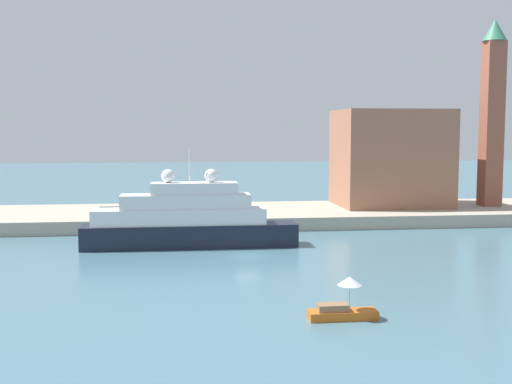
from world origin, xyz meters
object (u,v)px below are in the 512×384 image
(large_yacht, at_px, (187,221))
(harbor_building, at_px, (391,158))
(parked_car, at_px, (111,213))
(person_figure, at_px, (139,211))
(mooring_bollard, at_px, (218,215))
(small_motorboat, at_px, (343,306))
(bell_tower, at_px, (492,108))

(large_yacht, relative_size, harbor_building, 1.52)
(harbor_building, relative_size, parked_car, 3.63)
(person_figure, bearing_deg, large_yacht, -65.76)
(parked_car, distance_m, mooring_bollard, 14.46)
(large_yacht, distance_m, harbor_building, 38.88)
(large_yacht, height_order, harbor_building, harbor_building)
(person_figure, distance_m, mooring_bollard, 10.77)
(parked_car, height_order, person_figure, person_figure)
(small_motorboat, relative_size, person_figure, 2.95)
(large_yacht, xyz_separation_m, bell_tower, (46.39, 19.72, 13.68))
(parked_car, xyz_separation_m, mooring_bollard, (14.11, -3.15, -0.18))
(small_motorboat, bearing_deg, bell_tower, 54.06)
(parked_car, relative_size, person_figure, 2.67)
(large_yacht, bearing_deg, mooring_bollard, 68.56)
(person_figure, relative_size, mooring_bollard, 2.22)
(small_motorboat, height_order, harbor_building, harbor_building)
(bell_tower, bearing_deg, person_figure, -173.40)
(mooring_bollard, bearing_deg, harbor_building, 22.60)
(small_motorboat, bearing_deg, mooring_bollard, 98.68)
(harbor_building, distance_m, person_figure, 39.06)
(large_yacht, relative_size, bell_tower, 0.87)
(mooring_bollard, bearing_deg, large_yacht, -111.44)
(harbor_building, bearing_deg, parked_car, -168.81)
(large_yacht, height_order, small_motorboat, large_yacht)
(harbor_building, bearing_deg, person_figure, -167.39)
(bell_tower, distance_m, parked_car, 58.39)
(large_yacht, xyz_separation_m, harbor_building, (31.43, 22.05, 6.08))
(large_yacht, distance_m, person_figure, 14.97)
(person_figure, bearing_deg, mooring_bollard, -15.76)
(parked_car, height_order, mooring_bollard, parked_car)
(harbor_building, height_order, person_figure, harbor_building)
(large_yacht, height_order, mooring_bollard, large_yacht)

